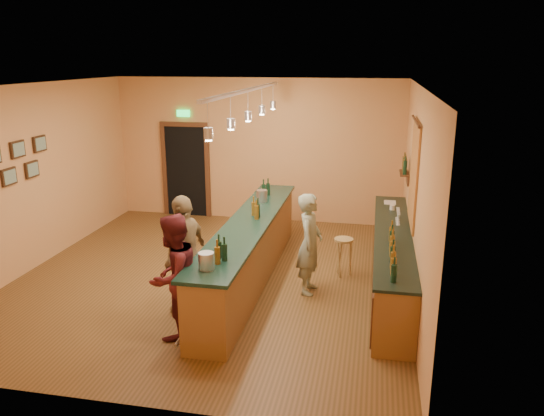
% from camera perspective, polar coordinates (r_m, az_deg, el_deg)
% --- Properties ---
extents(floor, '(7.00, 7.00, 0.00)m').
position_cam_1_polar(floor, '(9.20, -6.37, -7.39)').
color(floor, '#523817').
rests_on(floor, ground).
extents(ceiling, '(6.50, 7.00, 0.02)m').
position_cam_1_polar(ceiling, '(8.46, -7.04, 12.93)').
color(ceiling, silver).
rests_on(ceiling, wall_back).
extents(wall_back, '(6.50, 0.02, 3.20)m').
position_cam_1_polar(wall_back, '(12.00, -1.60, 6.21)').
color(wall_back, '#D88C51').
rests_on(wall_back, floor).
extents(wall_front, '(6.50, 0.02, 3.20)m').
position_cam_1_polar(wall_front, '(5.61, -17.62, -6.01)').
color(wall_front, '#D88C51').
rests_on(wall_front, floor).
extents(wall_left, '(0.02, 7.00, 3.20)m').
position_cam_1_polar(wall_left, '(10.15, -24.47, 2.98)').
color(wall_left, '#D88C51').
rests_on(wall_left, floor).
extents(wall_right, '(0.02, 7.00, 3.20)m').
position_cam_1_polar(wall_right, '(8.31, 15.19, 1.26)').
color(wall_right, '#D88C51').
rests_on(wall_right, floor).
extents(doorway, '(1.15, 0.09, 2.48)m').
position_cam_1_polar(doorway, '(12.54, -9.22, 4.24)').
color(doorway, black).
rests_on(doorway, wall_back).
extents(tapestry, '(0.03, 1.40, 1.60)m').
position_cam_1_polar(tapestry, '(8.64, 15.02, 3.53)').
color(tapestry, maroon).
rests_on(tapestry, wall_right).
extents(bottle_shelf, '(0.17, 0.55, 0.54)m').
position_cam_1_polar(bottle_shelf, '(10.14, 14.13, 4.31)').
color(bottle_shelf, '#4A2616').
rests_on(bottle_shelf, wall_right).
extents(picture_grid, '(0.06, 2.20, 0.70)m').
position_cam_1_polar(picture_grid, '(9.48, -27.09, 4.00)').
color(picture_grid, '#382111').
rests_on(picture_grid, wall_left).
extents(back_counter, '(0.60, 4.55, 1.27)m').
position_cam_1_polar(back_counter, '(8.80, 12.77, -5.38)').
color(back_counter, olive).
rests_on(back_counter, floor).
extents(tasting_bar, '(0.73, 5.10, 1.38)m').
position_cam_1_polar(tasting_bar, '(8.80, -2.43, -4.14)').
color(tasting_bar, olive).
rests_on(tasting_bar, floor).
extents(pendant_track, '(0.11, 4.60, 0.50)m').
position_cam_1_polar(pendant_track, '(8.30, -2.61, 11.47)').
color(pendant_track, silver).
rests_on(pendant_track, ceiling).
extents(bartender, '(0.42, 0.61, 1.62)m').
position_cam_1_polar(bartender, '(8.34, 4.08, -3.86)').
color(bartender, gray).
rests_on(bartender, floor).
extents(customer_a, '(0.86, 0.98, 1.70)m').
position_cam_1_polar(customer_a, '(7.12, -10.55, -7.30)').
color(customer_a, '#59191E').
rests_on(customer_a, floor).
extents(customer_b, '(0.58, 1.09, 1.76)m').
position_cam_1_polar(customer_b, '(7.79, -9.29, -4.90)').
color(customer_b, '#997A51').
rests_on(customer_b, floor).
extents(bar_stool, '(0.32, 0.32, 0.66)m').
position_cam_1_polar(bar_stool, '(9.11, 7.70, -4.15)').
color(bar_stool, '#9A7845').
rests_on(bar_stool, floor).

